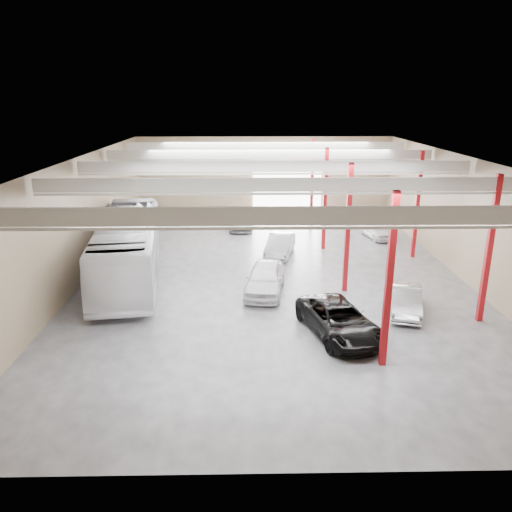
{
  "coord_description": "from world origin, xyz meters",
  "views": [
    {
      "loc": [
        -1.59,
        -27.58,
        10.16
      ],
      "look_at": [
        -1.09,
        -2.55,
        2.2
      ],
      "focal_mm": 35.0,
      "sensor_mm": 36.0,
      "label": 1
    }
  ],
  "objects_px": {
    "coach_bus": "(129,247)",
    "car_row_a": "(265,278)",
    "car_row_b": "(280,245)",
    "car_right_near": "(406,300)",
    "black_sedan": "(339,320)",
    "car_row_c": "(241,220)",
    "car_right_far": "(377,229)"
  },
  "relations": [
    {
      "from": "coach_bus",
      "to": "car_row_a",
      "type": "distance_m",
      "value": 8.31
    },
    {
      "from": "car_row_b",
      "to": "car_right_near",
      "type": "xyz_separation_m",
      "value": [
        5.58,
        -9.52,
        -0.06
      ]
    },
    {
      "from": "black_sedan",
      "to": "car_row_c",
      "type": "distance_m",
      "value": 19.93
    },
    {
      "from": "coach_bus",
      "to": "car_right_far",
      "type": "bearing_deg",
      "value": 18.86
    },
    {
      "from": "car_row_a",
      "to": "car_right_near",
      "type": "distance_m",
      "value": 7.4
    },
    {
      "from": "car_row_b",
      "to": "car_row_c",
      "type": "height_order",
      "value": "car_row_b"
    },
    {
      "from": "black_sedan",
      "to": "car_right_near",
      "type": "xyz_separation_m",
      "value": [
        3.74,
        2.39,
        -0.07
      ]
    },
    {
      "from": "car_right_far",
      "to": "car_row_c",
      "type": "bearing_deg",
      "value": 151.81
    },
    {
      "from": "car_row_a",
      "to": "car_right_far",
      "type": "xyz_separation_m",
      "value": [
        8.9,
        11.07,
        -0.14
      ]
    },
    {
      "from": "black_sedan",
      "to": "coach_bus",
      "type": "bearing_deg",
      "value": 129.32
    },
    {
      "from": "black_sedan",
      "to": "car_row_a",
      "type": "distance_m",
      "value": 6.05
    },
    {
      "from": "car_row_b",
      "to": "car_right_near",
      "type": "distance_m",
      "value": 11.03
    },
    {
      "from": "black_sedan",
      "to": "car_row_b",
      "type": "xyz_separation_m",
      "value": [
        -1.84,
        11.91,
        -0.01
      ]
    },
    {
      "from": "coach_bus",
      "to": "car_row_b",
      "type": "distance_m",
      "value": 10.1
    },
    {
      "from": "black_sedan",
      "to": "car_row_b",
      "type": "bearing_deg",
      "value": 83.24
    },
    {
      "from": "coach_bus",
      "to": "car_row_a",
      "type": "height_order",
      "value": "coach_bus"
    },
    {
      "from": "car_row_a",
      "to": "car_row_b",
      "type": "bearing_deg",
      "value": 87.53
    },
    {
      "from": "black_sedan",
      "to": "car_right_far",
      "type": "bearing_deg",
      "value": 54.85
    },
    {
      "from": "coach_bus",
      "to": "car_right_near",
      "type": "bearing_deg",
      "value": -28.11
    },
    {
      "from": "coach_bus",
      "to": "car_row_b",
      "type": "relative_size",
      "value": 3.09
    },
    {
      "from": "car_right_near",
      "to": "car_right_far",
      "type": "relative_size",
      "value": 1.01
    },
    {
      "from": "black_sedan",
      "to": "car_row_b",
      "type": "distance_m",
      "value": 12.05
    },
    {
      "from": "black_sedan",
      "to": "car_row_b",
      "type": "height_order",
      "value": "black_sedan"
    },
    {
      "from": "car_row_c",
      "to": "car_right_far",
      "type": "relative_size",
      "value": 1.17
    },
    {
      "from": "black_sedan",
      "to": "car_right_near",
      "type": "distance_m",
      "value": 4.44
    },
    {
      "from": "coach_bus",
      "to": "car_row_c",
      "type": "xyz_separation_m",
      "value": [
        6.45,
        11.7,
        -1.21
      ]
    },
    {
      "from": "car_right_near",
      "to": "car_right_far",
      "type": "bearing_deg",
      "value": 96.9
    },
    {
      "from": "coach_bus",
      "to": "car_row_b",
      "type": "bearing_deg",
      "value": 16.54
    },
    {
      "from": "coach_bus",
      "to": "car_right_near",
      "type": "distance_m",
      "value": 15.67
    },
    {
      "from": "black_sedan",
      "to": "car_right_near",
      "type": "bearing_deg",
      "value": 17.07
    },
    {
      "from": "car_right_near",
      "to": "coach_bus",
      "type": "bearing_deg",
      "value": 175.43
    },
    {
      "from": "car_row_b",
      "to": "car_right_far",
      "type": "distance_m",
      "value": 8.79
    }
  ]
}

